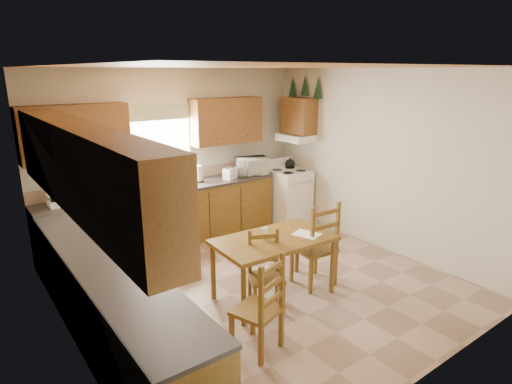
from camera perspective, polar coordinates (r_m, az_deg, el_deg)
floor at (r=5.64m, az=0.61°, el=-12.25°), size 4.50×4.50×0.00m
ceiling at (r=4.97m, az=0.70°, el=16.35°), size 4.50×4.50×0.00m
wall_left at (r=4.24m, az=-24.41°, el=-3.59°), size 4.50×4.50×0.00m
wall_right at (r=6.71m, az=16.16°, el=4.01°), size 4.50×4.50×0.00m
wall_back at (r=7.02m, az=-10.57°, el=4.87°), size 4.50×4.50×0.00m
wall_front at (r=3.70m, az=22.36°, el=-6.09°), size 4.50×4.50×0.00m
lower_cab_back at (r=6.84m, az=-11.88°, el=-3.40°), size 3.75×0.60×0.88m
lower_cab_left at (r=4.53m, az=-18.82°, el=-14.37°), size 0.60×3.60×0.88m
counter_back at (r=6.70m, az=-12.10°, el=0.31°), size 3.75×0.63×0.04m
counter_left at (r=4.33m, az=-19.37°, el=-9.07°), size 0.63×3.60×0.04m
backsplash at (r=6.93m, az=-13.17°, el=1.70°), size 3.75×0.01×0.18m
upper_cab_back_left at (r=6.27m, az=-22.98°, el=7.27°), size 1.41×0.33×0.75m
upper_cab_back_right at (r=7.22m, az=-3.97°, el=9.46°), size 1.25×0.33×0.75m
upper_cab_left at (r=4.00m, az=-22.45°, el=3.07°), size 0.33×3.60×0.75m
upper_cab_stove at (r=7.61m, az=5.69°, el=10.09°), size 0.33×0.62×0.62m
range_hood at (r=7.63m, az=5.33°, el=7.23°), size 0.44×0.62×0.12m
window_frame at (r=6.84m, az=-12.81°, el=6.16°), size 1.13×0.02×1.18m
window_pane at (r=6.83m, az=-12.79°, el=6.15°), size 1.05×0.01×1.10m
window_valance at (r=6.75m, az=-12.96°, el=10.31°), size 1.19×0.01×0.24m
sink_basin at (r=6.72m, az=-11.54°, el=0.74°), size 0.75×0.45×0.04m
pine_decal_a at (r=7.44m, az=8.26°, el=13.58°), size 0.22×0.22×0.36m
pine_decal_b at (r=7.67m, az=6.54°, el=14.00°), size 0.22×0.22×0.36m
pine_decal_c at (r=7.90m, az=4.91°, el=13.81°), size 0.22×0.22×0.36m
stove at (r=7.74m, az=4.34°, el=-0.61°), size 0.64×0.66×0.93m
coffeemaker at (r=6.24m, az=-25.17°, el=-0.31°), size 0.26×0.28×0.32m
paper_towel at (r=6.97m, az=-7.66°, el=2.43°), size 0.15×0.15×0.27m
toaster at (r=7.12m, az=-3.50°, el=2.48°), size 0.26×0.22×0.18m
microwave at (r=7.42m, az=-0.59°, el=3.51°), size 0.59×0.51×0.30m
dining_table at (r=5.23m, az=2.37°, el=-9.99°), size 1.44×0.87×0.75m
chair_near_left at (r=4.24m, az=0.11°, el=-14.70°), size 0.53×0.52×1.00m
chair_near_right at (r=5.49m, az=7.76°, el=-6.81°), size 0.49×0.47×1.11m
chair_far_left at (r=6.03m, az=-10.36°, el=-5.99°), size 0.42×0.41×0.88m
chair_far_right at (r=4.93m, az=1.36°, el=-10.71°), size 0.50×0.49×0.91m
table_paper at (r=5.23m, az=6.77°, el=-5.61°), size 0.33×0.37×0.00m
table_card at (r=5.05m, az=1.10°, el=-5.50°), size 0.10×0.04×0.13m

